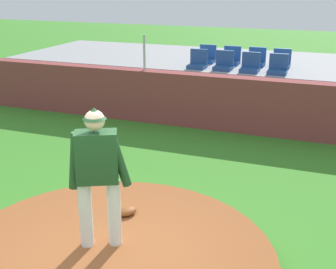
{
  "coord_description": "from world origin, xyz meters",
  "views": [
    {
      "loc": [
        2.32,
        -4.12,
        3.54
      ],
      "look_at": [
        0.0,
        2.13,
        1.17
      ],
      "focal_mm": 46.92,
      "sensor_mm": 36.0,
      "label": 1
    }
  ],
  "objects_px": {
    "stadium_chair_0": "(198,62)",
    "stadium_chair_6": "(256,60)",
    "stadium_chair_2": "(250,66)",
    "stadium_chair_5": "(231,59)",
    "stadium_chair_3": "(278,68)",
    "stadium_chair_4": "(207,57)",
    "stadium_chair_7": "(281,62)",
    "pitcher": "(97,169)",
    "fielding_glove": "(127,211)",
    "stadium_chair_1": "(224,64)"
  },
  "relations": [
    {
      "from": "pitcher",
      "to": "stadium_chair_7",
      "type": "bearing_deg",
      "value": 55.2
    },
    {
      "from": "fielding_glove",
      "to": "stadium_chair_0",
      "type": "xyz_separation_m",
      "value": [
        -0.85,
        6.35,
        1.07
      ]
    },
    {
      "from": "pitcher",
      "to": "stadium_chair_1",
      "type": "relative_size",
      "value": 3.7
    },
    {
      "from": "fielding_glove",
      "to": "stadium_chair_6",
      "type": "xyz_separation_m",
      "value": [
        0.59,
        7.27,
        1.07
      ]
    },
    {
      "from": "stadium_chair_4",
      "to": "stadium_chair_0",
      "type": "bearing_deg",
      "value": 89.86
    },
    {
      "from": "stadium_chair_1",
      "to": "stadium_chair_7",
      "type": "distance_m",
      "value": 1.66
    },
    {
      "from": "pitcher",
      "to": "stadium_chair_1",
      "type": "xyz_separation_m",
      "value": [
        -0.15,
        7.16,
        0.05
      ]
    },
    {
      "from": "fielding_glove",
      "to": "stadium_chair_2",
      "type": "bearing_deg",
      "value": 26.08
    },
    {
      "from": "stadium_chair_0",
      "to": "stadium_chair_6",
      "type": "relative_size",
      "value": 1.0
    },
    {
      "from": "stadium_chair_2",
      "to": "stadium_chair_6",
      "type": "bearing_deg",
      "value": -90.43
    },
    {
      "from": "pitcher",
      "to": "stadium_chair_6",
      "type": "relative_size",
      "value": 3.7
    },
    {
      "from": "stadium_chair_2",
      "to": "stadium_chair_3",
      "type": "height_order",
      "value": "same"
    },
    {
      "from": "stadium_chair_1",
      "to": "stadium_chair_4",
      "type": "distance_m",
      "value": 1.14
    },
    {
      "from": "stadium_chair_7",
      "to": "stadium_chair_2",
      "type": "bearing_deg",
      "value": 52.55
    },
    {
      "from": "pitcher",
      "to": "stadium_chair_1",
      "type": "distance_m",
      "value": 7.17
    },
    {
      "from": "stadium_chair_4",
      "to": "stadium_chair_3",
      "type": "bearing_deg",
      "value": 156.51
    },
    {
      "from": "stadium_chair_3",
      "to": "stadium_chair_4",
      "type": "distance_m",
      "value": 2.34
    },
    {
      "from": "stadium_chair_6",
      "to": "stadium_chair_4",
      "type": "bearing_deg",
      "value": 0.35
    },
    {
      "from": "stadium_chair_0",
      "to": "stadium_chair_5",
      "type": "distance_m",
      "value": 1.15
    },
    {
      "from": "stadium_chair_2",
      "to": "stadium_chair_5",
      "type": "height_order",
      "value": "same"
    },
    {
      "from": "fielding_glove",
      "to": "stadium_chair_3",
      "type": "height_order",
      "value": "stadium_chair_3"
    },
    {
      "from": "stadium_chair_3",
      "to": "stadium_chair_7",
      "type": "xyz_separation_m",
      "value": [
        -0.02,
        0.91,
        0.0
      ]
    },
    {
      "from": "stadium_chair_0",
      "to": "stadium_chair_1",
      "type": "distance_m",
      "value": 0.72
    },
    {
      "from": "pitcher",
      "to": "stadium_chair_2",
      "type": "xyz_separation_m",
      "value": [
        0.57,
        7.13,
        0.05
      ]
    },
    {
      "from": "stadium_chair_0",
      "to": "stadium_chair_6",
      "type": "distance_m",
      "value": 1.71
    },
    {
      "from": "stadium_chair_4",
      "to": "stadium_chair_1",
      "type": "bearing_deg",
      "value": 128.79
    },
    {
      "from": "stadium_chair_0",
      "to": "stadium_chair_7",
      "type": "distance_m",
      "value": 2.31
    },
    {
      "from": "stadium_chair_2",
      "to": "stadium_chair_7",
      "type": "xyz_separation_m",
      "value": [
        0.69,
        0.91,
        0.0
      ]
    },
    {
      "from": "stadium_chair_0",
      "to": "stadium_chair_2",
      "type": "bearing_deg",
      "value": 179.28
    },
    {
      "from": "pitcher",
      "to": "stadium_chair_5",
      "type": "relative_size",
      "value": 3.7
    },
    {
      "from": "fielding_glove",
      "to": "stadium_chair_2",
      "type": "xyz_separation_m",
      "value": [
        0.58,
        6.33,
        1.07
      ]
    },
    {
      "from": "stadium_chair_7",
      "to": "stadium_chair_5",
      "type": "bearing_deg",
      "value": -0.08
    },
    {
      "from": "stadium_chair_0",
      "to": "stadium_chair_7",
      "type": "xyz_separation_m",
      "value": [
        2.13,
        0.89,
        0.0
      ]
    },
    {
      "from": "fielding_glove",
      "to": "stadium_chair_5",
      "type": "height_order",
      "value": "stadium_chair_5"
    },
    {
      "from": "fielding_glove",
      "to": "stadium_chair_6",
      "type": "relative_size",
      "value": 0.6
    },
    {
      "from": "stadium_chair_0",
      "to": "stadium_chair_2",
      "type": "relative_size",
      "value": 1.0
    },
    {
      "from": "stadium_chair_3",
      "to": "stadium_chair_7",
      "type": "height_order",
      "value": "same"
    },
    {
      "from": "pitcher",
      "to": "stadium_chair_5",
      "type": "height_order",
      "value": "pitcher"
    },
    {
      "from": "stadium_chair_6",
      "to": "stadium_chair_1",
      "type": "bearing_deg",
      "value": 51.11
    },
    {
      "from": "pitcher",
      "to": "fielding_glove",
      "type": "xyz_separation_m",
      "value": [
        -0.01,
        0.79,
        -1.02
      ]
    },
    {
      "from": "fielding_glove",
      "to": "stadium_chair_4",
      "type": "xyz_separation_m",
      "value": [
        -0.85,
        7.26,
        1.07
      ]
    },
    {
      "from": "fielding_glove",
      "to": "stadium_chair_3",
      "type": "distance_m",
      "value": 6.55
    },
    {
      "from": "fielding_glove",
      "to": "stadium_chair_7",
      "type": "xyz_separation_m",
      "value": [
        1.27,
        7.24,
        1.07
      ]
    },
    {
      "from": "pitcher",
      "to": "stadium_chair_7",
      "type": "xyz_separation_m",
      "value": [
        1.27,
        8.03,
        0.05
      ]
    },
    {
      "from": "stadium_chair_3",
      "to": "stadium_chair_4",
      "type": "bearing_deg",
      "value": -23.49
    },
    {
      "from": "pitcher",
      "to": "stadium_chair_5",
      "type": "distance_m",
      "value": 8.04
    },
    {
      "from": "stadium_chair_3",
      "to": "stadium_chair_7",
      "type": "bearing_deg",
      "value": -88.89
    },
    {
      "from": "stadium_chair_1",
      "to": "stadium_chair_5",
      "type": "distance_m",
      "value": 0.87
    },
    {
      "from": "stadium_chair_3",
      "to": "stadium_chair_7",
      "type": "relative_size",
      "value": 1.0
    },
    {
      "from": "stadium_chair_5",
      "to": "stadium_chair_7",
      "type": "distance_m",
      "value": 1.4
    }
  ]
}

